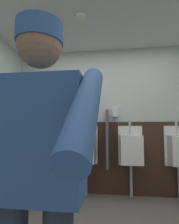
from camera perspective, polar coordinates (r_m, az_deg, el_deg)
wall_back at (r=3.17m, az=7.29°, el=-2.47°), size 4.05×0.12×2.53m
wainscot_band_back at (r=3.14m, az=7.42°, el=-14.43°), size 3.45×0.03×1.22m
downlight_far at (r=2.51m, az=-2.67°, el=28.43°), size 0.14×0.14×0.03m
urinal_left at (r=3.00m, az=-1.41°, el=-11.66°), size 0.40×0.34×1.24m
urinal_middle at (r=2.98m, az=13.28°, el=-11.58°), size 0.40×0.34×1.24m
privacy_divider_panel at (r=2.88m, az=5.84°, el=-8.46°), size 0.04×0.40×0.90m
person at (r=0.89m, az=-17.00°, el=-14.78°), size 0.67×0.60×1.64m
trash_bin at (r=2.69m, az=-26.23°, el=-22.66°), size 0.39×0.39×0.57m
soap_dispenser at (r=3.08m, az=8.33°, el=0.14°), size 0.10×0.07×0.18m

